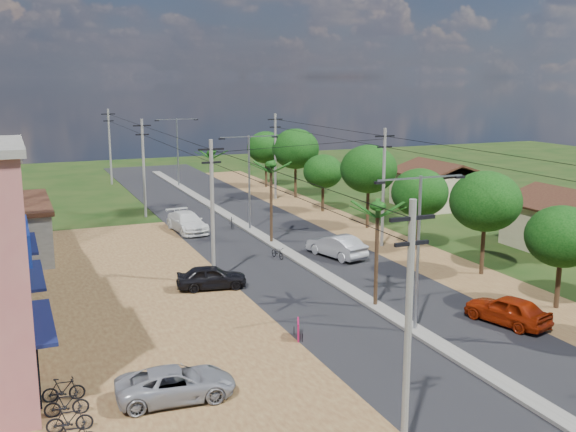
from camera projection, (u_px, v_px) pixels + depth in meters
name	position (u px, v px, depth m)	size (l,w,h in m)	color
ground	(415.00, 332.00, 34.14)	(160.00, 160.00, 0.00)	black
road	(297.00, 259.00, 47.69)	(12.00, 110.00, 0.04)	black
median	(281.00, 249.00, 50.38)	(1.00, 90.00, 0.18)	#605E56
dirt_lot_west	(90.00, 320.00, 35.69)	(18.00, 46.00, 0.04)	brown
dirt_shoulder_east	(400.00, 248.00, 50.90)	(5.00, 90.00, 0.03)	brown
house_east_near	(569.00, 218.00, 50.26)	(7.60, 7.50, 4.60)	tan
house_east_far	(439.00, 183.00, 66.89)	(7.60, 7.50, 4.60)	tan
tree_east_b	(562.00, 237.00, 36.83)	(4.00, 4.00, 5.83)	black
tree_east_c	(485.00, 201.00, 43.15)	(4.60, 4.60, 6.83)	black
tree_east_d	(420.00, 193.00, 49.47)	(4.20, 4.20, 6.13)	black
tree_east_e	(369.00, 169.00, 56.62)	(4.80, 4.80, 7.14)	black
tree_east_f	(323.00, 171.00, 63.93)	(3.80, 3.80, 5.52)	black
tree_east_g	(296.00, 149.00, 71.11)	(5.00, 5.00, 7.38)	black
tree_east_h	(266.00, 148.00, 78.35)	(4.40, 4.40, 6.52)	black
palm_median_near	(378.00, 211.00, 36.64)	(2.00, 2.00, 6.15)	black
palm_median_mid	(271.00, 168.00, 51.01)	(2.00, 2.00, 6.55)	black
palm_median_far	(211.00, 155.00, 65.60)	(2.00, 2.00, 5.85)	black
streetlight_near	(418.00, 240.00, 33.17)	(5.10, 0.18, 8.00)	gray
streetlight_mid	(249.00, 174.00, 55.76)	(5.10, 0.18, 8.00)	gray
streetlight_far	(178.00, 146.00, 78.34)	(5.10, 0.18, 8.00)	gray
utility_pole_w_a	(408.00, 330.00, 21.50)	(1.60, 0.24, 9.00)	#605E56
utility_pole_w_b	(212.00, 208.00, 41.37)	(1.60, 0.24, 9.00)	#605E56
utility_pole_w_c	(144.00, 166.00, 61.24)	(1.60, 0.24, 9.00)	#605E56
utility_pole_w_d	(110.00, 145.00, 80.21)	(1.60, 0.24, 9.00)	#605E56
utility_pole_e_b	(384.00, 185.00, 50.47)	(1.60, 0.24, 9.00)	#605E56
utility_pole_e_c	(275.00, 154.00, 70.34)	(1.60, 0.24, 9.00)	#605E56
car_red_near	(507.00, 310.00, 35.00)	(1.83, 4.54, 1.55)	maroon
car_silver_mid	(336.00, 246.00, 48.08)	(1.73, 4.95, 1.63)	gray
car_white_far	(187.00, 223.00, 56.00)	(2.25, 5.54, 1.61)	silver
car_parked_silver	(176.00, 384.00, 26.81)	(2.20, 4.76, 1.32)	gray
car_parked_dark	(212.00, 278.00, 40.92)	(1.70, 4.24, 1.44)	black
moto_rider_west_a	(278.00, 253.00, 47.79)	(0.54, 1.55, 0.82)	black
moto_rider_west_b	(232.00, 223.00, 57.30)	(0.45, 1.58, 0.95)	black
roadside_sign	(298.00, 330.00, 33.13)	(0.51, 1.08, 0.94)	#990E3C
parked_scooter_row	(71.00, 428.00, 23.79)	(1.70, 7.13, 1.00)	black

